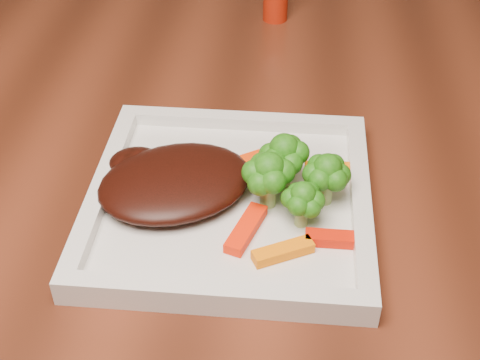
{
  "coord_description": "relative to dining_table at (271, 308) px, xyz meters",
  "views": [
    {
      "loc": [
        -0.06,
        -0.74,
        1.19
      ],
      "look_at": [
        -0.1,
        -0.25,
        0.79
      ],
      "focal_mm": 50.0,
      "sensor_mm": 36.0,
      "label": 1
    }
  ],
  "objects": [
    {
      "name": "carrot_3",
      "position": [
        0.06,
        -0.14,
        0.39
      ],
      "size": [
        0.06,
        0.02,
        0.01
      ],
      "primitive_type": "cube",
      "rotation": [
        0.0,
        0.0,
        0.05
      ],
      "color": "orange",
      "rests_on": "plate"
    },
    {
      "name": "broccoli_2",
      "position": [
        0.03,
        -0.22,
        0.42
      ],
      "size": [
        0.06,
        0.06,
        0.06
      ],
      "primitive_type": null,
      "rotation": [
        0.0,
        0.0,
        0.38
      ],
      "color": "#207112",
      "rests_on": "plate"
    },
    {
      "name": "broccoli_0",
      "position": [
        0.01,
        -0.16,
        0.42
      ],
      "size": [
        0.07,
        0.07,
        0.07
      ],
      "primitive_type": null,
      "rotation": [
        0.0,
        0.0,
        -0.3
      ],
      "color": "#1F6911",
      "rests_on": "plate"
    },
    {
      "name": "broccoli_1",
      "position": [
        0.05,
        -0.19,
        0.42
      ],
      "size": [
        0.05,
        0.05,
        0.06
      ],
      "primitive_type": null,
      "rotation": [
        0.0,
        0.0,
        -0.04
      ],
      "color": "#2E7413",
      "rests_on": "plate"
    },
    {
      "name": "steak",
      "position": [
        -0.09,
        -0.19,
        0.4
      ],
      "size": [
        0.19,
        0.17,
        0.03
      ],
      "primitive_type": "ellipsoid",
      "rotation": [
        0.0,
        0.0,
        0.48
      ],
      "color": "black",
      "rests_on": "plate"
    },
    {
      "name": "broccoli_3",
      "position": [
        -0.0,
        -0.19,
        0.42
      ],
      "size": [
        0.06,
        0.06,
        0.06
      ],
      "primitive_type": null,
      "rotation": [
        0.0,
        0.0,
        -0.0
      ],
      "color": "#3A6F12",
      "rests_on": "plate"
    },
    {
      "name": "carrot_0",
      "position": [
        0.01,
        -0.26,
        0.39
      ],
      "size": [
        0.06,
        0.04,
        0.01
      ],
      "primitive_type": "cube",
      "rotation": [
        0.0,
        0.0,
        0.47
      ],
      "color": "orange",
      "rests_on": "plate"
    },
    {
      "name": "dining_table",
      "position": [
        0.0,
        0.0,
        0.0
      ],
      "size": [
        1.6,
        0.9,
        0.75
      ],
      "primitive_type": null,
      "color": "#592514",
      "rests_on": "floor"
    },
    {
      "name": "plate",
      "position": [
        -0.04,
        -0.19,
        0.38
      ],
      "size": [
        0.27,
        0.27,
        0.01
      ],
      "primitive_type": "cube",
      "color": "silver",
      "rests_on": "dining_table"
    },
    {
      "name": "carrot_2",
      "position": [
        -0.02,
        -0.24,
        0.39
      ],
      "size": [
        0.04,
        0.07,
        0.01
      ],
      "primitive_type": "cube",
      "rotation": [
        0.0,
        0.0,
        1.25
      ],
      "color": "#FF2304",
      "rests_on": "plate"
    },
    {
      "name": "carrot_1",
      "position": [
        0.06,
        -0.24,
        0.39
      ],
      "size": [
        0.06,
        0.02,
        0.01
      ],
      "primitive_type": "cube",
      "rotation": [
        0.0,
        0.0,
        -0.01
      ],
      "color": "red",
      "rests_on": "plate"
    },
    {
      "name": "carrot_4",
      "position": [
        -0.02,
        -0.13,
        0.39
      ],
      "size": [
        0.05,
        0.04,
        0.01
      ],
      "primitive_type": "cube",
      "rotation": [
        0.0,
        0.0,
        0.57
      ],
      "color": "#FD3B04",
      "rests_on": "plate"
    }
  ]
}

